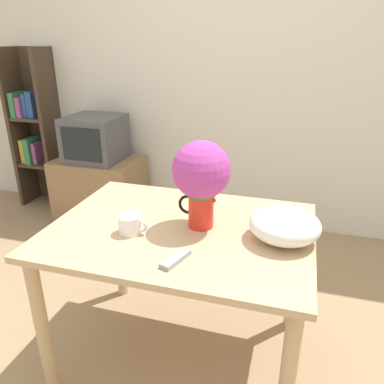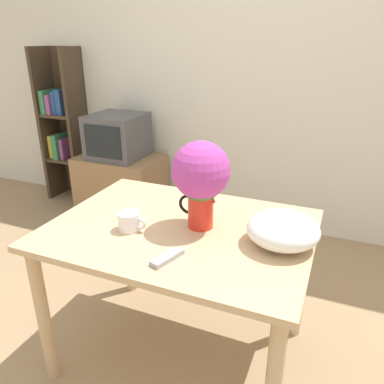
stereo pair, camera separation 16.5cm
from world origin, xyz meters
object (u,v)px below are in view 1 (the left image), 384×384
white_bowl (285,225)px  tv_set (95,138)px  flower_vase (201,176)px  coffee_mug (130,224)px

white_bowl → tv_set: 2.08m
flower_vase → white_bowl: 0.41m
flower_vase → tv_set: size_ratio=0.89×
tv_set → coffee_mug: bearing=-55.0°
flower_vase → coffee_mug: 0.37m
coffee_mug → white_bowl: bearing=11.4°
white_bowl → tv_set: tv_set is taller
flower_vase → coffee_mug: flower_vase is taller
coffee_mug → white_bowl: 0.66m
coffee_mug → white_bowl: size_ratio=0.45×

